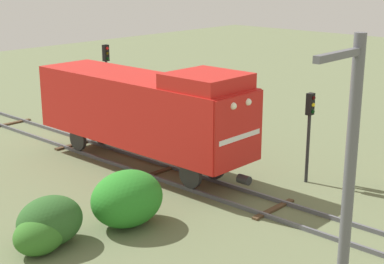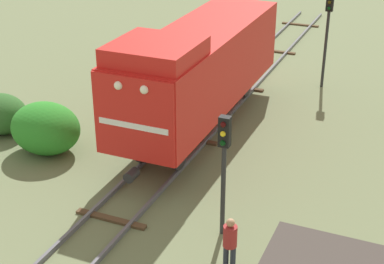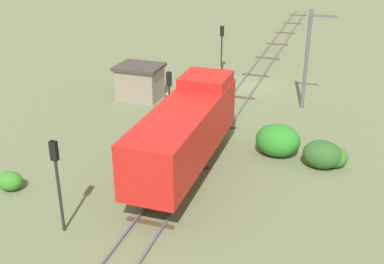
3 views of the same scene
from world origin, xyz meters
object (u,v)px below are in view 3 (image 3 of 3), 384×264
traffic_signal_mid (169,88)px  traffic_signal_far (57,170)px  worker_by_signal (167,102)px  relay_hut (140,82)px  worker_near_track (219,75)px  traffic_signal_near (222,41)px  catenary_mast (308,57)px  locomotive (186,129)px

traffic_signal_mid → traffic_signal_far: 13.21m
traffic_signal_far → worker_by_signal: size_ratio=2.70×
worker_by_signal → relay_hut: size_ratio=0.49×
traffic_signal_far → worker_near_track: bearing=-93.1°
traffic_signal_near → traffic_signal_mid: traffic_signal_near is taller
relay_hut → catenary_mast: bearing=-170.7°
traffic_signal_far → relay_hut: size_ratio=1.31×
locomotive → relay_hut: (7.50, -10.45, -1.38)m
locomotive → traffic_signal_far: 7.79m
traffic_signal_mid → relay_hut: bearing=-45.3°
traffic_signal_mid → locomotive: bearing=118.3°
traffic_signal_mid → relay_hut: (4.10, -4.14, -1.28)m
relay_hut → worker_near_track: bearing=-135.5°
locomotive → traffic_signal_far: (3.60, 6.89, 0.40)m
traffic_signal_mid → relay_hut: size_ratio=1.09×
traffic_signal_far → catenary_mast: catenary_mast is taller
traffic_signal_mid → traffic_signal_far: bearing=89.1°
worker_by_signal → relay_hut: relay_hut is taller
traffic_signal_mid → relay_hut: traffic_signal_mid is taller
catenary_mast → traffic_signal_far: bearing=65.9°
traffic_signal_mid → traffic_signal_far: traffic_signal_far is taller
worker_near_track → worker_by_signal: (1.80, 7.57, 0.00)m
traffic_signal_near → catenary_mast: bearing=141.7°
traffic_signal_mid → catenary_mast: 10.56m
worker_near_track → traffic_signal_mid: bearing=69.3°
traffic_signal_far → catenary_mast: (-8.67, -19.39, 0.76)m
traffic_signal_near → catenary_mast: (-8.27, 6.53, 0.90)m
worker_by_signal → catenary_mast: catenary_mast is taller
traffic_signal_mid → worker_by_signal: 2.44m
locomotive → catenary_mast: size_ratio=1.57×
worker_near_track → locomotive: bearing=84.3°
locomotive → traffic_signal_mid: bearing=-61.7°
traffic_signal_far → relay_hut: (3.90, -17.34, -1.78)m
traffic_signal_near → relay_hut: 9.74m
traffic_signal_near → catenary_mast: 10.57m
traffic_signal_mid → worker_near_track: (-1.00, -9.16, -1.67)m
traffic_signal_near → traffic_signal_far: traffic_signal_far is taller
traffic_signal_far → traffic_signal_near: bearing=-90.9°
worker_near_track → relay_hut: 7.16m
locomotive → relay_hut: size_ratio=3.31×
locomotive → traffic_signal_near: 19.30m
worker_near_track → relay_hut: relay_hut is taller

